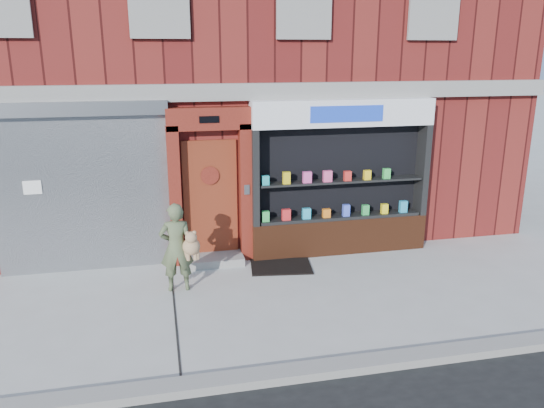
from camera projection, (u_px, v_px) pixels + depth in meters
name	position (u px, v px, depth m)	size (l,w,h in m)	color
ground	(272.00, 299.00, 8.53)	(80.00, 80.00, 0.00)	#9E9E99
curb	(310.00, 371.00, 6.50)	(60.00, 0.30, 0.12)	gray
building	(220.00, 45.00, 13.06)	(12.00, 8.16, 8.00)	#581514
shutter_bay	(81.00, 178.00, 9.25)	(3.10, 0.30, 3.04)	gray
red_door_bay	(211.00, 187.00, 9.72)	(1.52, 0.58, 2.90)	#59170F
pharmacy_bay	(340.00, 185.00, 10.22)	(3.50, 0.41, 3.00)	#512613
woman	(178.00, 247.00, 8.68)	(0.66, 0.39, 1.51)	#4E5A3B
doormat	(281.00, 267.00, 9.80)	(1.10, 0.77, 0.03)	black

